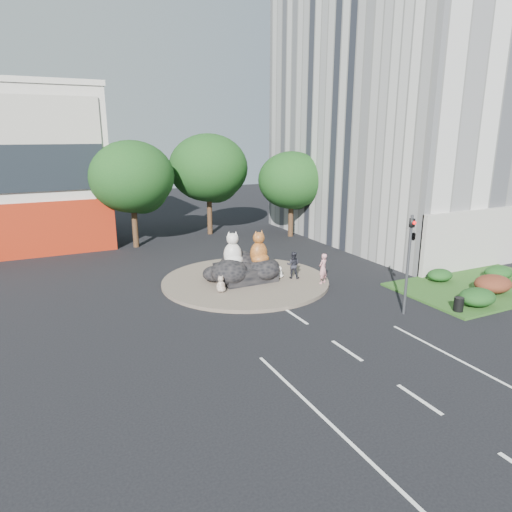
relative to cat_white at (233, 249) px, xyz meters
The scene contains 21 objects.
ground 10.52m from the cat_white, 86.13° to the right, with size 120.00×120.00×0.00m, color black.
roundabout_island 2.17m from the cat_white, 21.82° to the right, with size 10.00×10.00×0.20m, color brown.
rock_plinth 1.66m from the cat_white, 21.82° to the right, with size 3.20×2.60×0.90m, color black, non-canonical shape.
office_tower 26.40m from the cat_white, 15.46° to the left, with size 20.00×20.00×35.00m, color silver.
grass_verge 14.78m from the cat_white, 29.83° to the right, with size 10.00×6.00×0.12m, color #284918.
tree_left 12.61m from the cat_white, 105.36° to the left, with size 6.46×6.46×8.27m.
tree_mid 14.69m from the cat_white, 74.73° to the left, with size 6.84×6.84×8.76m.
tree_right 14.05m from the cat_white, 45.06° to the left, with size 5.70×5.70×7.30m.
hedge_near_green 13.51m from the cat_white, 43.74° to the right, with size 2.00×1.60×0.90m, color #133E15.
hedge_red 14.82m from the cat_white, 34.17° to the right, with size 2.20×1.76×0.99m, color #522116.
hedge_mid_green 16.26m from the cat_white, 24.76° to the right, with size 1.80×1.44×0.81m, color #133E15.
hedge_back_green 12.57m from the cat_white, 26.07° to the right, with size 1.60×1.28×0.72m, color #133E15.
traffic_light 10.21m from the cat_white, 55.03° to the right, with size 0.44×1.24×5.00m.
street_lamp 13.91m from the cat_white, ahead, with size 2.34×0.22×8.06m.
cat_white is the anchor object (origin of this frame).
cat_tabby 1.57m from the cat_white, 16.93° to the right, with size 1.25×1.08×2.08m, color #C96C29, non-canonical shape.
kitten_calico 2.67m from the cat_white, 130.78° to the right, with size 0.57×0.49×0.95m, color beige, non-canonical shape.
kitten_white 3.26m from the cat_white, 18.81° to the right, with size 0.44×0.38×0.74m, color white, non-canonical shape.
pedestrian_pink 5.44m from the cat_white, 33.43° to the right, with size 0.65×0.43×1.80m, color #C07C81.
pedestrian_dark 3.82m from the cat_white, 21.03° to the right, with size 0.80×0.62×1.64m, color #202129.
litter_bin 12.59m from the cat_white, 48.96° to the right, with size 0.49×0.49×0.71m, color black.
Camera 1 is at (-10.98, -13.81, 8.70)m, focal length 32.00 mm.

